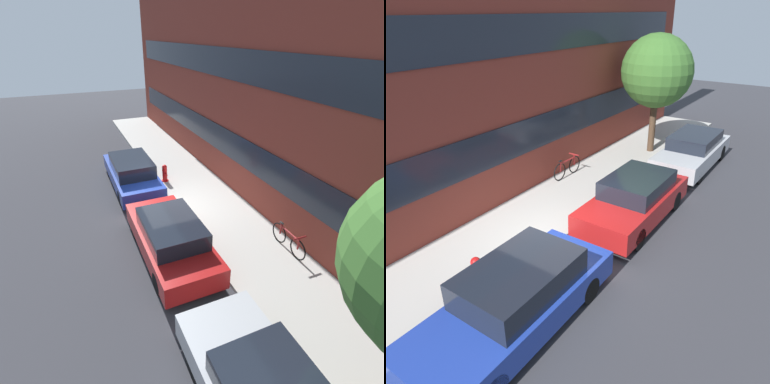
# 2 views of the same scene
# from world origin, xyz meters

# --- Properties ---
(ground_plane) EXTENTS (56.00, 56.00, 0.00)m
(ground_plane) POSITION_xyz_m (0.00, 0.00, 0.00)
(ground_plane) COLOR #333338
(sidewalk_strip) EXTENTS (28.00, 2.77, 0.13)m
(sidewalk_strip) POSITION_xyz_m (0.00, 1.38, 0.06)
(sidewalk_strip) COLOR #B2AFA8
(sidewalk_strip) RESTS_ON ground_plane
(rowhouse_facade) EXTENTS (28.00, 1.02, 9.19)m
(rowhouse_facade) POSITION_xyz_m (0.00, 3.21, 4.60)
(rowhouse_facade) COLOR maroon
(rowhouse_facade) RESTS_ON ground_plane
(parked_car_blue) EXTENTS (4.59, 1.74, 1.38)m
(parked_car_blue) POSITION_xyz_m (-2.62, -1.05, 0.68)
(parked_car_blue) COLOR #1E3899
(parked_car_blue) RESTS_ON ground_plane
(parked_car_red) EXTENTS (4.23, 1.76, 1.37)m
(parked_car_red) POSITION_xyz_m (2.47, -1.05, 0.68)
(parked_car_red) COLOR #AD1919
(parked_car_red) RESTS_ON ground_plane
(parked_car_silver) EXTENTS (4.58, 1.75, 1.34)m
(parked_car_silver) POSITION_xyz_m (7.59, -1.05, 0.68)
(parked_car_silver) COLOR #B2B5BA
(parked_car_silver) RESTS_ON ground_plane
(fire_hydrant) EXTENTS (0.56, 0.31, 0.78)m
(fire_hydrant) POSITION_xyz_m (-2.38, 0.37, 0.52)
(fire_hydrant) COLOR red
(fire_hydrant) RESTS_ON sidewalk_strip
(bicycle) EXTENTS (1.56, 0.44, 0.76)m
(bicycle) POSITION_xyz_m (3.74, 2.31, 0.50)
(bicycle) COLOR black
(bicycle) RESTS_ON sidewalk_strip
(street_tree) EXTENTS (2.89, 2.89, 4.80)m
(street_tree) POSITION_xyz_m (8.07, 0.95, 3.47)
(street_tree) COLOR #473323
(street_tree) RESTS_ON sidewalk_strip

